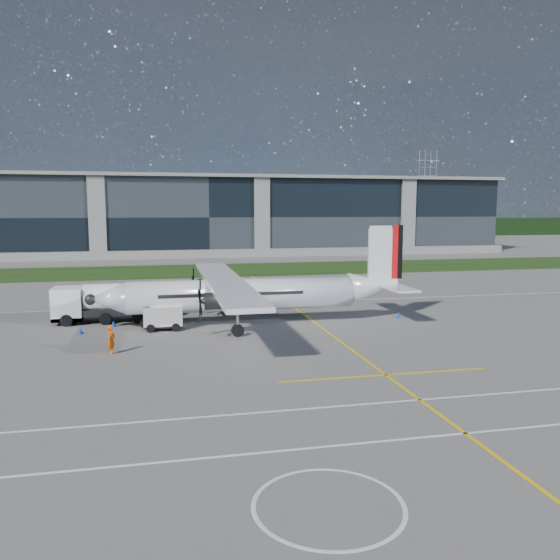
{
  "coord_description": "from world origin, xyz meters",
  "views": [
    {
      "loc": [
        -8.75,
        -32.95,
        8.97
      ],
      "look_at": [
        0.61,
        10.29,
        3.24
      ],
      "focal_mm": 35.0,
      "sensor_mm": 36.0,
      "label": 1
    }
  ],
  "objects_px": {
    "turboprop_aircraft": "(254,276)",
    "safety_cone_nose_stbd": "(114,323)",
    "pylon_east": "(427,193)",
    "safety_cone_fwd": "(80,330)",
    "safety_cone_tail": "(398,315)",
    "baggage_tug": "(163,318)",
    "fuel_tanker_truck": "(97,303)",
    "safety_cone_stbdwing": "(218,297)",
    "ground_crew_person": "(111,338)"
  },
  "relations": [
    {
      "from": "pylon_east",
      "to": "baggage_tug",
      "type": "height_order",
      "value": "pylon_east"
    },
    {
      "from": "ground_crew_person",
      "to": "safety_cone_stbdwing",
      "type": "bearing_deg",
      "value": -1.28
    },
    {
      "from": "ground_crew_person",
      "to": "safety_cone_tail",
      "type": "distance_m",
      "value": 23.34
    },
    {
      "from": "baggage_tug",
      "to": "safety_cone_nose_stbd",
      "type": "height_order",
      "value": "baggage_tug"
    },
    {
      "from": "baggage_tug",
      "to": "safety_cone_nose_stbd",
      "type": "bearing_deg",
      "value": 152.0
    },
    {
      "from": "ground_crew_person",
      "to": "safety_cone_tail",
      "type": "xyz_separation_m",
      "value": [
        22.32,
        6.78,
        -0.8
      ]
    },
    {
      "from": "pylon_east",
      "to": "safety_cone_nose_stbd",
      "type": "height_order",
      "value": "pylon_east"
    },
    {
      "from": "turboprop_aircraft",
      "to": "safety_cone_fwd",
      "type": "height_order",
      "value": "turboprop_aircraft"
    },
    {
      "from": "safety_cone_stbdwing",
      "to": "safety_cone_fwd",
      "type": "bearing_deg",
      "value": -130.61
    },
    {
      "from": "safety_cone_tail",
      "to": "ground_crew_person",
      "type": "bearing_deg",
      "value": -163.1
    },
    {
      "from": "turboprop_aircraft",
      "to": "safety_cone_fwd",
      "type": "distance_m",
      "value": 13.42
    },
    {
      "from": "fuel_tanker_truck",
      "to": "safety_cone_tail",
      "type": "relative_size",
      "value": 16.46
    },
    {
      "from": "baggage_tug",
      "to": "safety_cone_tail",
      "type": "distance_m",
      "value": 19.15
    },
    {
      "from": "pylon_east",
      "to": "safety_cone_tail",
      "type": "relative_size",
      "value": 60.0
    },
    {
      "from": "baggage_tug",
      "to": "safety_cone_fwd",
      "type": "xyz_separation_m",
      "value": [
        -5.9,
        -0.14,
        -0.66
      ]
    },
    {
      "from": "safety_cone_tail",
      "to": "fuel_tanker_truck",
      "type": "bearing_deg",
      "value": 171.47
    },
    {
      "from": "fuel_tanker_truck",
      "to": "baggage_tug",
      "type": "bearing_deg",
      "value": -37.41
    },
    {
      "from": "pylon_east",
      "to": "safety_cone_nose_stbd",
      "type": "bearing_deg",
      "value": -124.92
    },
    {
      "from": "baggage_tug",
      "to": "ground_crew_person",
      "type": "xyz_separation_m",
      "value": [
        -3.18,
        -6.48,
        0.14
      ]
    },
    {
      "from": "safety_cone_tail",
      "to": "safety_cone_stbdwing",
      "type": "xyz_separation_m",
      "value": [
        -13.73,
        12.75,
        0.0
      ]
    },
    {
      "from": "turboprop_aircraft",
      "to": "safety_cone_stbdwing",
      "type": "distance_m",
      "value": 13.12
    },
    {
      "from": "turboprop_aircraft",
      "to": "safety_cone_tail",
      "type": "distance_m",
      "value": 12.65
    },
    {
      "from": "ground_crew_person",
      "to": "safety_cone_fwd",
      "type": "height_order",
      "value": "ground_crew_person"
    },
    {
      "from": "ground_crew_person",
      "to": "safety_cone_fwd",
      "type": "xyz_separation_m",
      "value": [
        -2.72,
        6.34,
        -0.8
      ]
    },
    {
      "from": "baggage_tug",
      "to": "safety_cone_nose_stbd",
      "type": "relative_size",
      "value": 6.07
    },
    {
      "from": "fuel_tanker_truck",
      "to": "safety_cone_fwd",
      "type": "xyz_separation_m",
      "value": [
        -0.74,
        -4.08,
        -1.29
      ]
    },
    {
      "from": "safety_cone_nose_stbd",
      "to": "safety_cone_stbdwing",
      "type": "bearing_deg",
      "value": 50.36
    },
    {
      "from": "safety_cone_fwd",
      "to": "safety_cone_nose_stbd",
      "type": "relative_size",
      "value": 1.0
    },
    {
      "from": "turboprop_aircraft",
      "to": "safety_cone_tail",
      "type": "xyz_separation_m",
      "value": [
        12.13,
        -0.23,
        -3.61
      ]
    },
    {
      "from": "pylon_east",
      "to": "safety_cone_fwd",
      "type": "relative_size",
      "value": 60.0
    },
    {
      "from": "turboprop_aircraft",
      "to": "safety_cone_tail",
      "type": "bearing_deg",
      "value": -1.08
    },
    {
      "from": "baggage_tug",
      "to": "safety_cone_stbdwing",
      "type": "xyz_separation_m",
      "value": [
        5.41,
        13.05,
        -0.66
      ]
    },
    {
      "from": "pylon_east",
      "to": "safety_cone_tail",
      "type": "height_order",
      "value": "pylon_east"
    },
    {
      "from": "turboprop_aircraft",
      "to": "baggage_tug",
      "type": "bearing_deg",
      "value": -175.65
    },
    {
      "from": "baggage_tug",
      "to": "safety_cone_stbdwing",
      "type": "relative_size",
      "value": 6.07
    },
    {
      "from": "pylon_east",
      "to": "safety_cone_stbdwing",
      "type": "xyz_separation_m",
      "value": [
        -88.43,
        -128.75,
        -14.75
      ]
    },
    {
      "from": "ground_crew_person",
      "to": "safety_cone_stbdwing",
      "type": "distance_m",
      "value": 21.35
    },
    {
      "from": "pylon_east",
      "to": "safety_cone_stbdwing",
      "type": "height_order",
      "value": "pylon_east"
    },
    {
      "from": "pylon_east",
      "to": "fuel_tanker_truck",
      "type": "bearing_deg",
      "value": -125.68
    },
    {
      "from": "safety_cone_tail",
      "to": "safety_cone_stbdwing",
      "type": "distance_m",
      "value": 18.73
    },
    {
      "from": "fuel_tanker_truck",
      "to": "ground_crew_person",
      "type": "distance_m",
      "value": 10.62
    },
    {
      "from": "safety_cone_fwd",
      "to": "safety_cone_tail",
      "type": "xyz_separation_m",
      "value": [
        25.04,
        0.44,
        0.0
      ]
    },
    {
      "from": "safety_cone_fwd",
      "to": "safety_cone_stbdwing",
      "type": "height_order",
      "value": "same"
    },
    {
      "from": "turboprop_aircraft",
      "to": "baggage_tug",
      "type": "distance_m",
      "value": 7.62
    },
    {
      "from": "turboprop_aircraft",
      "to": "safety_cone_nose_stbd",
      "type": "height_order",
      "value": "turboprop_aircraft"
    },
    {
      "from": "safety_cone_tail",
      "to": "safety_cone_nose_stbd",
      "type": "height_order",
      "value": "same"
    },
    {
      "from": "fuel_tanker_truck",
      "to": "safety_cone_stbdwing",
      "type": "height_order",
      "value": "fuel_tanker_truck"
    },
    {
      "from": "turboprop_aircraft",
      "to": "safety_cone_stbdwing",
      "type": "relative_size",
      "value": 51.45
    },
    {
      "from": "turboprop_aircraft",
      "to": "baggage_tug",
      "type": "xyz_separation_m",
      "value": [
        -7.01,
        -0.53,
        -2.95
      ]
    },
    {
      "from": "fuel_tanker_truck",
      "to": "turboprop_aircraft",
      "type": "bearing_deg",
      "value": -15.67
    }
  ]
}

